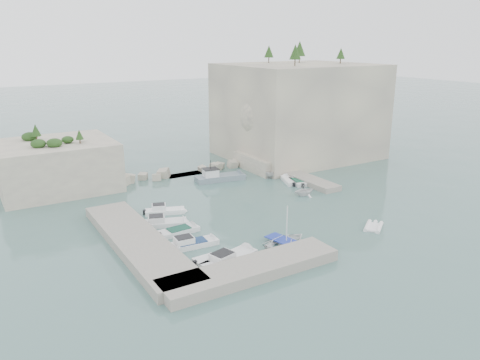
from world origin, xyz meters
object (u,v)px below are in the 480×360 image
inflatable_dinghy (373,228)px  tender_east_d (275,177)px  motorboat_d (192,247)px  rowboat (286,245)px  motorboat_a (165,213)px  motorboat_c (179,233)px  work_boat (220,180)px  motorboat_e (212,262)px  tender_east_a (304,195)px  tender_east_b (297,184)px  motorboat_b (164,225)px  tender_east_c (289,182)px  motorboat_f (229,262)px

inflatable_dinghy → tender_east_d: 23.41m
motorboat_d → rowboat: (8.81, -5.02, 0.00)m
motorboat_a → motorboat_c: (-1.11, -6.78, 0.00)m
motorboat_c → work_boat: bearing=43.8°
motorboat_d → motorboat_e: 4.27m
tender_east_a → tender_east_b: (2.66, 4.93, 0.00)m
motorboat_b → tender_east_d: 25.15m
tender_east_a → inflatable_dinghy: bearing=-178.3°
motorboat_a → inflatable_dinghy: bearing=-22.3°
motorboat_c → tender_east_d: (22.60, 12.79, 0.00)m
motorboat_a → motorboat_d: (-1.43, -10.83, 0.00)m
motorboat_c → motorboat_d: 4.06m
tender_east_a → motorboat_a: bearing=84.1°
inflatable_dinghy → tender_east_a: (0.64, 13.70, 0.00)m
motorboat_d → inflatable_dinghy: 21.45m
motorboat_d → motorboat_e: bearing=-83.1°
tender_east_a → tender_east_c: size_ratio=0.65×
inflatable_dinghy → tender_east_a: size_ratio=1.09×
rowboat → motorboat_d: bearing=48.1°
rowboat → motorboat_e: bearing=72.8°
motorboat_a → tender_east_d: tender_east_d is taller
inflatable_dinghy → motorboat_b: bearing=111.8°
rowboat → tender_east_c: 23.42m
motorboat_f → motorboat_b: bearing=83.6°
motorboat_c → tender_east_b: same height
motorboat_c → tender_east_c: bearing=18.0°
motorboat_f → tender_east_c: size_ratio=1.39×
inflatable_dinghy → work_boat: (-5.97, 26.38, 0.00)m
motorboat_c → work_boat: (14.18, 15.90, 0.00)m
inflatable_dinghy → tender_east_a: tender_east_a is taller
tender_east_a → tender_east_d: size_ratio=0.84×
motorboat_e → tender_east_c: (22.96, 17.76, 0.00)m
motorboat_c → inflatable_dinghy: size_ratio=1.44×
tender_east_d → motorboat_e: bearing=131.1°
inflatable_dinghy → tender_east_a: 13.72m
motorboat_a → tender_east_a: tender_east_a is taller
motorboat_c → motorboat_d: motorboat_d is taller
motorboat_e → tender_east_d: (22.71, 21.10, 0.00)m
motorboat_a → rowboat: 17.48m
motorboat_e → rowboat: rowboat is taller
tender_east_d → tender_east_a: bearing=167.4°
tender_east_d → work_boat: size_ratio=0.45×
motorboat_a → motorboat_d: 10.92m
motorboat_e → inflatable_dinghy: bearing=-8.9°
motorboat_c → tender_east_d: size_ratio=1.32×
motorboat_d → motorboat_f: same height
motorboat_c → inflatable_dinghy: motorboat_c is taller
motorboat_f → tender_east_a: (19.44, 12.41, 0.00)m
motorboat_a → inflatable_dinghy: (19.04, -17.26, 0.00)m
inflatable_dinghy → work_boat: size_ratio=0.42×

